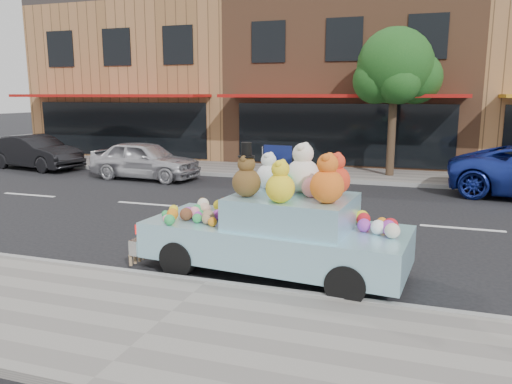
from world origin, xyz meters
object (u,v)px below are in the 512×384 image
at_px(car_dark, 36,152).
at_px(art_car, 278,227).
at_px(car_silver, 145,160).
at_px(street_tree, 396,72).

height_order(car_dark, art_car, art_car).
relative_size(car_silver, car_dark, 0.96).
xyz_separation_m(car_dark, art_car, (12.50, -8.44, 0.12)).
bearing_deg(street_tree, art_car, -96.28).
distance_m(street_tree, car_dark, 14.16).
bearing_deg(car_silver, art_car, -133.64).
bearing_deg(car_silver, car_dark, 86.11).
height_order(street_tree, car_silver, street_tree).
distance_m(car_silver, art_car, 10.47).
height_order(car_silver, car_dark, car_dark).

